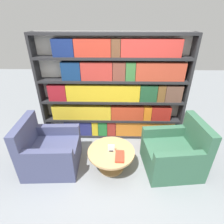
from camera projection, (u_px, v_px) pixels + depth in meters
ground_plane at (111, 178)px, 3.01m from camera, size 14.00×14.00×0.00m
bookshelf at (115, 92)px, 3.61m from camera, size 3.01×0.30×2.21m
armchair_left at (49, 152)px, 3.13m from camera, size 0.96×0.87×0.95m
armchair_right at (174, 154)px, 3.09m from camera, size 1.01×0.93×0.95m
coffee_table at (111, 156)px, 3.08m from camera, size 0.82×0.82×0.40m
table_sign at (111, 148)px, 3.00m from camera, size 0.12×0.06×0.13m
stray_book at (120, 156)px, 2.88m from camera, size 0.16×0.28×0.03m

